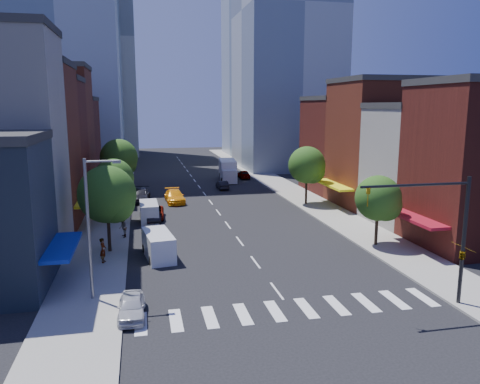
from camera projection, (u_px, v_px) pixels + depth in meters
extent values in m
plane|color=black|center=(277.00, 291.00, 31.50)|extent=(220.00, 220.00, 0.00)
cube|color=gray|center=(115.00, 192.00, 67.37)|extent=(5.00, 120.00, 0.15)
cube|color=gray|center=(281.00, 185.00, 72.51)|extent=(5.00, 120.00, 0.15)
cube|color=silver|center=(291.00, 310.00, 28.61)|extent=(19.00, 3.00, 0.01)
cube|color=maroon|center=(11.00, 150.00, 45.43)|extent=(12.00, 9.00, 16.00)
cube|color=#4E1A13|center=(30.00, 148.00, 53.70)|extent=(12.00, 8.00, 15.00)
cube|color=maroon|center=(44.00, 135.00, 61.69)|extent=(12.00, 9.00, 17.00)
cube|color=#4E1A13|center=(57.00, 144.00, 71.19)|extent=(12.00, 10.00, 13.00)
cube|color=beige|center=(429.00, 166.00, 49.14)|extent=(12.00, 8.00, 12.00)
cube|color=maroon|center=(386.00, 145.00, 57.52)|extent=(12.00, 10.00, 15.00)
cube|color=#4E1A13|center=(350.00, 146.00, 67.31)|extent=(12.00, 10.00, 13.00)
cube|color=#9EA5AD|center=(287.00, 12.00, 89.74)|extent=(18.00, 20.00, 60.00)
cube|color=#9EA5AD|center=(97.00, 40.00, 114.03)|extent=(18.00, 18.00, 56.00)
cylinder|color=black|center=(464.00, 241.00, 28.57)|extent=(0.24, 0.24, 8.00)
cylinder|color=black|center=(416.00, 185.00, 27.19)|extent=(7.00, 0.16, 0.16)
imported|color=gold|center=(368.00, 197.00, 26.69)|extent=(0.22, 0.18, 1.10)
imported|color=gold|center=(463.00, 254.00, 28.71)|extent=(0.48, 2.24, 0.90)
cylinder|color=slate|center=(89.00, 230.00, 29.14)|extent=(0.20, 0.20, 9.00)
cylinder|color=slate|center=(101.00, 161.00, 28.56)|extent=(2.00, 0.14, 0.14)
cube|color=slate|center=(117.00, 162.00, 28.76)|extent=(0.50, 0.25, 0.18)
cylinder|color=black|center=(109.00, 229.00, 39.33)|extent=(0.28, 0.28, 3.92)
sphere|color=#1E4112|center=(107.00, 194.00, 38.79)|extent=(4.80, 4.80, 4.80)
sphere|color=#1E4112|center=(115.00, 203.00, 38.75)|extent=(3.36, 3.36, 3.36)
cylinder|color=black|center=(115.00, 204.00, 49.93)|extent=(0.28, 0.28, 3.64)
sphere|color=#1E4112|center=(114.00, 178.00, 49.43)|extent=(4.20, 4.20, 4.20)
sphere|color=#1E4112|center=(120.00, 185.00, 49.38)|extent=(2.94, 2.94, 2.94)
cylinder|color=black|center=(120.00, 181.00, 63.34)|extent=(0.28, 0.28, 4.20)
sphere|color=#1E4112|center=(119.00, 158.00, 62.76)|extent=(5.00, 5.00, 5.00)
sphere|color=#1E4112|center=(124.00, 163.00, 62.73)|extent=(3.50, 3.50, 3.50)
cylinder|color=black|center=(377.00, 226.00, 41.22)|extent=(0.28, 0.28, 3.36)
sphere|color=#1E4112|center=(378.00, 198.00, 40.76)|extent=(4.00, 4.00, 4.00)
sphere|color=#1E4112|center=(386.00, 205.00, 40.70)|extent=(2.80, 2.80, 2.80)
cylinder|color=black|center=(306.00, 188.00, 58.47)|extent=(0.28, 0.28, 3.92)
sphere|color=#1E4112|center=(307.00, 165.00, 57.93)|extent=(4.60, 4.60, 4.60)
sphere|color=#1E4112|center=(312.00, 171.00, 57.90)|extent=(3.22, 3.22, 3.22)
imported|color=silver|center=(132.00, 306.00, 27.50)|extent=(1.65, 3.94, 1.33)
imported|color=black|center=(152.00, 215.00, 50.44)|extent=(1.85, 4.40, 1.41)
imported|color=#999999|center=(153.00, 213.00, 51.51)|extent=(2.46, 4.96, 1.35)
imported|color=black|center=(140.00, 195.00, 60.78)|extent=(2.80, 5.78, 1.62)
cube|color=silver|center=(158.00, 245.00, 38.23)|extent=(2.65, 5.21, 2.09)
cube|color=black|center=(163.00, 248.00, 36.43)|extent=(1.96, 1.24, 0.90)
cylinder|color=black|center=(151.00, 261.00, 36.49)|extent=(0.35, 0.78, 0.76)
cylinder|color=black|center=(174.00, 258.00, 37.09)|extent=(0.35, 0.78, 0.76)
cylinder|color=black|center=(144.00, 249.00, 39.63)|extent=(0.35, 0.78, 0.76)
cylinder|color=black|center=(166.00, 247.00, 40.23)|extent=(0.35, 0.78, 0.76)
cube|color=silver|center=(149.00, 212.00, 50.66)|extent=(1.97, 4.70, 1.96)
cube|color=black|center=(150.00, 213.00, 48.91)|extent=(1.75, 0.97, 0.84)
cylinder|color=black|center=(142.00, 221.00, 49.07)|extent=(0.25, 0.71, 0.71)
cylinder|color=black|center=(158.00, 220.00, 49.45)|extent=(0.25, 0.71, 0.71)
cylinder|color=black|center=(141.00, 215.00, 52.10)|extent=(0.25, 0.71, 0.71)
cylinder|color=black|center=(156.00, 214.00, 52.48)|extent=(0.25, 0.71, 0.71)
imported|color=#FFA20D|center=(175.00, 196.00, 59.96)|extent=(2.52, 5.63, 1.60)
imported|color=black|center=(222.00, 185.00, 69.64)|extent=(1.49, 3.90, 1.27)
imported|color=#999999|center=(244.00, 174.00, 79.82)|extent=(1.86, 4.31, 1.45)
cube|color=silver|center=(228.00, 170.00, 78.03)|extent=(3.24, 7.08, 3.37)
cube|color=silver|center=(230.00, 177.00, 74.21)|extent=(2.51, 2.13, 2.11)
cylinder|color=black|center=(222.00, 180.00, 75.04)|extent=(0.41, 0.98, 0.95)
cylinder|color=black|center=(236.00, 180.00, 75.28)|extent=(0.41, 0.98, 0.95)
cylinder|color=black|center=(220.00, 176.00, 79.68)|extent=(0.41, 0.98, 0.95)
cylinder|color=black|center=(234.00, 176.00, 79.92)|extent=(0.41, 0.98, 0.95)
imported|color=#999999|center=(103.00, 250.00, 36.64)|extent=(0.57, 0.78, 1.96)
imported|color=#999999|center=(123.00, 228.00, 43.68)|extent=(0.81, 0.98, 1.82)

